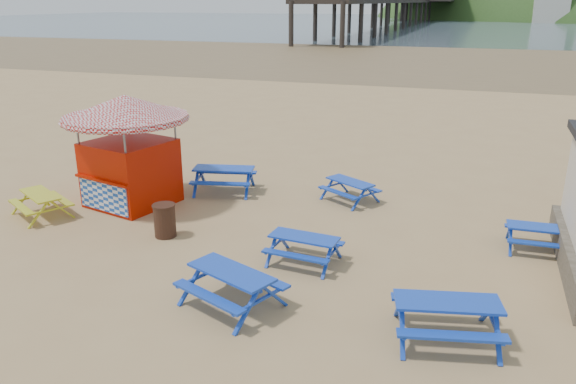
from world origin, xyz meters
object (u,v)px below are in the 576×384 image
at_px(picnic_table_blue_a, 224,180).
at_px(picnic_table_yellow, 41,205).
at_px(picnic_table_blue_b, 350,191).
at_px(litter_bin, 165,220).
at_px(ice_cream_kiosk, 128,137).

relative_size(picnic_table_blue_a, picnic_table_yellow, 1.07).
relative_size(picnic_table_blue_b, litter_bin, 2.22).
height_order(picnic_table_blue_a, picnic_table_yellow, picnic_table_blue_a).
relative_size(picnic_table_yellow, ice_cream_kiosk, 0.46).
height_order(picnic_table_yellow, litter_bin, litter_bin).
bearing_deg(litter_bin, picnic_table_blue_b, 47.21).
bearing_deg(picnic_table_blue_b, picnic_table_blue_a, -143.14).
xyz_separation_m(picnic_table_yellow, ice_cream_kiosk, (1.95, 1.85, 1.83)).
distance_m(picnic_table_yellow, ice_cream_kiosk, 3.25).
bearing_deg(ice_cream_kiosk, litter_bin, -26.64).
relative_size(picnic_table_blue_a, picnic_table_blue_b, 1.12).
distance_m(picnic_table_blue_a, litter_bin, 4.01).
xyz_separation_m(picnic_table_blue_a, picnic_table_yellow, (-4.19, -3.87, -0.06)).
bearing_deg(picnic_table_yellow, ice_cream_kiosk, 73.19).
xyz_separation_m(picnic_table_blue_b, litter_bin, (-4.13, -4.46, 0.13)).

